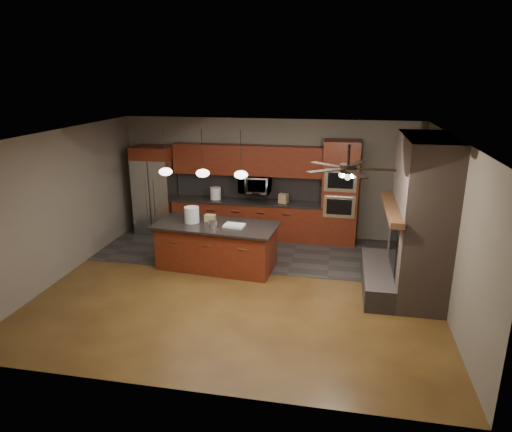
% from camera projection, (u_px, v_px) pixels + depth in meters
% --- Properties ---
extents(ground, '(7.00, 7.00, 0.00)m').
position_uv_depth(ground, '(242.00, 286.00, 8.49)').
color(ground, brown).
rests_on(ground, ground).
extents(ceiling, '(7.00, 6.00, 0.02)m').
position_uv_depth(ceiling, '(240.00, 135.00, 7.65)').
color(ceiling, white).
rests_on(ceiling, back_wall).
extents(back_wall, '(7.00, 0.02, 2.80)m').
position_uv_depth(back_wall, '(268.00, 178.00, 10.88)').
color(back_wall, '#706459').
rests_on(back_wall, ground).
extents(right_wall, '(0.02, 6.00, 2.80)m').
position_uv_depth(right_wall, '(450.00, 226.00, 7.44)').
color(right_wall, '#706459').
rests_on(right_wall, ground).
extents(left_wall, '(0.02, 6.00, 2.80)m').
position_uv_depth(left_wall, '(62.00, 204.00, 8.70)').
color(left_wall, '#706459').
rests_on(left_wall, ground).
extents(slate_tile_patch, '(7.00, 2.40, 0.01)m').
position_uv_depth(slate_tile_patch, '(259.00, 251.00, 10.17)').
color(slate_tile_patch, '#33312E').
rests_on(slate_tile_patch, ground).
extents(fireplace_column, '(1.30, 2.10, 2.80)m').
position_uv_depth(fireplace_column, '(416.00, 223.00, 7.93)').
color(fireplace_column, '#6E5A4F').
rests_on(fireplace_column, ground).
extents(back_cabinetry, '(3.59, 0.64, 2.20)m').
position_uv_depth(back_cabinetry, '(247.00, 200.00, 10.88)').
color(back_cabinetry, maroon).
rests_on(back_cabinetry, ground).
extents(oven_tower, '(0.80, 0.63, 2.38)m').
position_uv_depth(oven_tower, '(340.00, 193.00, 10.35)').
color(oven_tower, maroon).
rests_on(oven_tower, ground).
extents(microwave, '(0.73, 0.41, 0.50)m').
position_uv_depth(microwave, '(255.00, 184.00, 10.73)').
color(microwave, silver).
rests_on(microwave, back_cabinetry).
extents(refrigerator, '(0.92, 0.75, 2.14)m').
position_uv_depth(refrigerator, '(155.00, 190.00, 11.11)').
color(refrigerator, silver).
rests_on(refrigerator, ground).
extents(kitchen_island, '(2.52, 1.33, 0.92)m').
position_uv_depth(kitchen_island, '(217.00, 246.00, 9.19)').
color(kitchen_island, maroon).
rests_on(kitchen_island, ground).
extents(white_bucket, '(0.31, 0.31, 0.32)m').
position_uv_depth(white_bucket, '(192.00, 215.00, 9.13)').
color(white_bucket, silver).
rests_on(white_bucket, kitchen_island).
extents(paint_can, '(0.21, 0.21, 0.11)m').
position_uv_depth(paint_can, '(213.00, 224.00, 8.88)').
color(paint_can, '#BAB9BE').
rests_on(paint_can, kitchen_island).
extents(paint_tray, '(0.42, 0.31, 0.04)m').
position_uv_depth(paint_tray, '(234.00, 225.00, 8.93)').
color(paint_tray, white).
rests_on(paint_tray, kitchen_island).
extents(cardboard_box, '(0.22, 0.16, 0.13)m').
position_uv_depth(cardboard_box, '(210.00, 218.00, 9.23)').
color(cardboard_box, '#957D4D').
rests_on(cardboard_box, kitchen_island).
extents(counter_bucket, '(0.30, 0.30, 0.28)m').
position_uv_depth(counter_bucket, '(216.00, 193.00, 10.93)').
color(counter_bucket, white).
rests_on(counter_bucket, back_cabinetry).
extents(counter_box, '(0.24, 0.21, 0.22)m').
position_uv_depth(counter_box, '(283.00, 198.00, 10.60)').
color(counter_box, '#9F7A52').
rests_on(counter_box, back_cabinetry).
extents(pendant_left, '(0.26, 0.26, 0.92)m').
position_uv_depth(pendant_left, '(166.00, 171.00, 8.85)').
color(pendant_left, black).
rests_on(pendant_left, ceiling).
extents(pendant_center, '(0.26, 0.26, 0.92)m').
position_uv_depth(pendant_center, '(203.00, 173.00, 8.72)').
color(pendant_center, black).
rests_on(pendant_center, ceiling).
extents(pendant_right, '(0.26, 0.26, 0.92)m').
position_uv_depth(pendant_right, '(241.00, 175.00, 8.58)').
color(pendant_right, black).
rests_on(pendant_right, ceiling).
extents(ceiling_fan, '(1.27, 1.33, 0.41)m').
position_uv_depth(ceiling_fan, '(348.00, 168.00, 6.68)').
color(ceiling_fan, black).
rests_on(ceiling_fan, ceiling).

